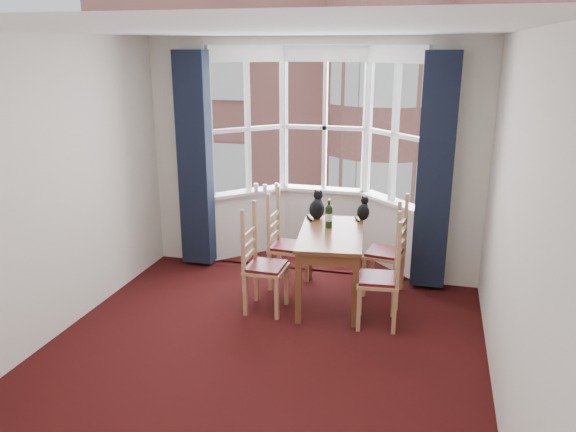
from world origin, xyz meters
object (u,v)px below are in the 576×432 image
(dining_table, at_px, (331,243))
(cat_left, at_px, (317,207))
(chair_left_near, at_px, (258,267))
(candle_extra, at_px, (277,187))
(chair_right_far, at_px, (392,255))
(candle_short, at_px, (265,188))
(chair_right_near, at_px, (387,281))
(chair_left_far, at_px, (281,247))
(wine_bottle, at_px, (329,215))
(cat_right, at_px, (363,211))
(candle_tall, at_px, (256,187))

(dining_table, relative_size, cat_left, 3.91)
(chair_left_near, bearing_deg, candle_extra, 99.05)
(dining_table, height_order, cat_left, cat_left)
(chair_right_far, xyz_separation_m, candle_short, (-1.74, 0.88, 0.44))
(chair_left_near, xyz_separation_m, chair_right_near, (1.34, -0.01, 0.00))
(chair_left_far, relative_size, wine_bottle, 2.90)
(chair_right_far, height_order, wine_bottle, wine_bottle)
(candle_extra, bearing_deg, chair_left_near, -80.95)
(cat_right, height_order, candle_tall, cat_right)
(cat_left, height_order, candle_extra, cat_left)
(cat_left, distance_m, candle_short, 1.13)
(cat_left, relative_size, candle_tall, 3.18)
(cat_right, bearing_deg, dining_table, -115.28)
(cat_right, bearing_deg, cat_left, -170.44)
(dining_table, height_order, cat_right, cat_right)
(chair_left_near, xyz_separation_m, candle_tall, (-0.52, 1.57, 0.45))
(cat_right, distance_m, candle_extra, 1.39)
(wine_bottle, height_order, candle_short, wine_bottle)
(cat_left, xyz_separation_m, candle_short, (-0.85, 0.74, -0.00))
(dining_table, bearing_deg, cat_left, 118.68)
(candle_short, bearing_deg, chair_right_far, -26.73)
(chair_right_far, distance_m, candle_extra, 1.88)
(dining_table, bearing_deg, candle_tall, 136.07)
(dining_table, height_order, chair_left_near, chair_left_near)
(dining_table, xyz_separation_m, chair_right_far, (0.63, 0.33, -0.20))
(chair_left_far, bearing_deg, dining_table, -23.13)
(chair_left_far, bearing_deg, wine_bottle, -10.47)
(chair_left_near, distance_m, chair_right_near, 1.34)
(chair_right_near, height_order, cat_left, cat_left)
(dining_table, height_order, candle_tall, candle_tall)
(dining_table, xyz_separation_m, candle_short, (-1.11, 1.21, 0.24))
(chair_right_near, bearing_deg, candle_short, 137.29)
(dining_table, bearing_deg, chair_right_far, 27.60)
(dining_table, distance_m, candle_tall, 1.71)
(cat_left, distance_m, candle_extra, 1.03)
(chair_left_far, height_order, wine_bottle, wine_bottle)
(candle_short, bearing_deg, chair_right_near, -42.71)
(chair_left_near, bearing_deg, chair_left_far, 84.16)
(candle_short, bearing_deg, wine_bottle, -44.84)
(cat_right, relative_size, candle_tall, 2.59)
(chair_right_far, bearing_deg, chair_left_far, -177.24)
(chair_left_far, distance_m, candle_short, 1.14)
(chair_left_far, xyz_separation_m, chair_right_far, (1.26, 0.06, 0.00))
(wine_bottle, xyz_separation_m, candle_short, (-1.05, 1.04, -0.01))
(chair_right_far, distance_m, wine_bottle, 0.84)
(cat_right, bearing_deg, wine_bottle, -129.47)
(chair_left_near, height_order, cat_left, cat_left)
(chair_right_near, xyz_separation_m, candle_tall, (-1.86, 1.59, 0.45))
(dining_table, height_order, candle_short, candle_short)
(wine_bottle, distance_m, candle_short, 1.48)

